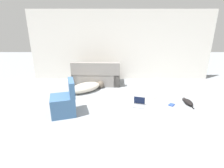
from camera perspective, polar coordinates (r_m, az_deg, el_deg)
The scene contains 9 objects.
ground_plane at distance 3.79m, azimuth 5.51°, elevation -14.62°, with size 20.00×20.00×0.00m, color gray.
wall_back at distance 6.68m, azimuth 3.17°, elevation 12.29°, with size 6.76×0.06×2.56m.
couch at distance 6.32m, azimuth -4.82°, elevation 2.51°, with size 1.69×0.95×0.85m.
dog at distance 5.68m, azimuth -8.06°, elevation -1.05°, with size 1.24×1.03×0.29m.
cat at distance 5.23m, azimuth 23.66°, elevation -5.40°, with size 0.22×0.57×0.13m.
laptop_open at distance 4.78m, azimuth 8.96°, elevation -6.04°, with size 0.37×0.35×0.24m.
book_cream at distance 5.35m, azimuth 13.24°, elevation -4.21°, with size 0.24×0.24×0.02m.
book_blue at distance 5.02m, azimuth 19.00°, elevation -6.45°, with size 0.20×0.21×0.02m.
side_chair at distance 4.35m, azimuth -15.16°, elevation -5.92°, with size 0.70×0.68×0.86m.
Camera 1 is at (-0.34, -3.12, 2.12)m, focal length 28.00 mm.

